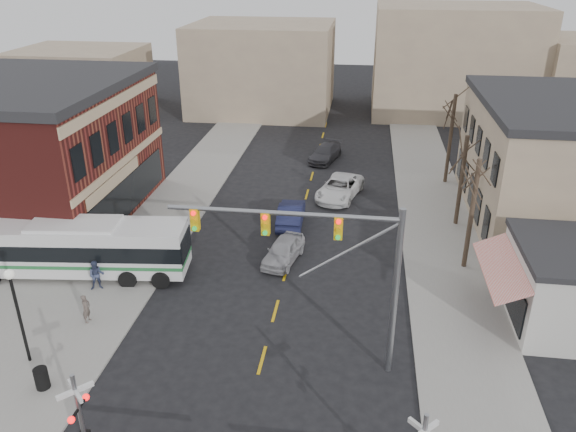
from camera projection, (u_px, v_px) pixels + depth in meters
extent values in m
plane|color=black|center=(254.00, 390.00, 24.18)|extent=(160.00, 160.00, 0.00)
cube|color=gray|center=(182.00, 197.00, 43.27)|extent=(5.00, 60.00, 0.12)
cube|color=gray|center=(433.00, 211.00, 40.96)|extent=(5.00, 60.00, 0.12)
cube|color=tan|center=(124.00, 161.00, 38.19)|extent=(0.10, 15.00, 0.50)
cube|color=tan|center=(117.00, 101.00, 36.45)|extent=(0.10, 15.00, 0.70)
cube|color=black|center=(129.00, 195.00, 39.24)|extent=(0.08, 13.00, 2.60)
cube|color=red|center=(501.00, 267.00, 27.83)|extent=(1.68, 6.00, 0.87)
cylinder|color=#382B21|center=(471.00, 215.00, 32.20)|extent=(0.28, 0.28, 6.75)
cylinder|color=#382B21|center=(461.00, 181.00, 37.65)|extent=(0.28, 0.28, 6.30)
cylinder|color=#382B21|center=(450.00, 139.00, 44.62)|extent=(0.28, 0.28, 7.20)
cube|color=silver|center=(78.00, 247.00, 32.19)|extent=(12.67, 3.98, 2.77)
cube|color=black|center=(78.00, 244.00, 32.10)|extent=(12.71, 4.02, 0.93)
cube|color=#246E38|center=(80.00, 257.00, 32.46)|extent=(12.71, 4.02, 0.21)
cylinder|color=black|center=(82.00, 267.00, 32.74)|extent=(1.31, 2.79, 1.04)
cylinder|color=gray|center=(395.00, 295.00, 23.70)|extent=(0.28, 0.28, 8.00)
cylinder|color=gray|center=(282.00, 213.00, 22.81)|extent=(9.62, 0.20, 0.20)
cube|color=gold|center=(338.00, 228.00, 22.74)|extent=(0.35, 0.30, 1.00)
cube|color=gold|center=(266.00, 223.00, 23.11)|extent=(0.35, 0.30, 1.00)
cube|color=gold|center=(195.00, 219.00, 23.47)|extent=(0.35, 0.30, 1.00)
cylinder|color=gray|center=(81.00, 419.00, 20.02)|extent=(0.16, 0.16, 4.00)
cube|color=silver|center=(75.00, 391.00, 19.47)|extent=(1.00, 1.00, 0.18)
cube|color=silver|center=(75.00, 391.00, 19.47)|extent=(1.00, 1.00, 0.18)
sphere|color=#FF0C0C|center=(71.00, 420.00, 19.32)|extent=(0.26, 0.26, 0.26)
sphere|color=#FF0C0C|center=(86.00, 397.00, 20.31)|extent=(0.26, 0.26, 0.26)
cube|color=silver|center=(425.00, 431.00, 17.82)|extent=(1.00, 1.00, 0.18)
cube|color=silver|center=(425.00, 431.00, 17.82)|extent=(1.00, 1.00, 0.18)
cylinder|color=black|center=(20.00, 320.00, 24.87)|extent=(0.14, 0.14, 4.43)
sphere|color=silver|center=(9.00, 274.00, 23.87)|extent=(0.44, 0.44, 0.44)
cylinder|color=black|center=(42.00, 378.00, 23.98)|extent=(0.60, 0.60, 0.97)
imported|color=#9B9A9F|center=(283.00, 250.00, 34.12)|extent=(2.55, 4.46, 1.43)
imported|color=#171B3A|center=(291.00, 214.00, 38.79)|extent=(1.81, 4.80, 1.56)
imported|color=silver|center=(340.00, 188.00, 43.08)|extent=(3.92, 6.09, 1.56)
imported|color=#424147|center=(325.00, 153.00, 50.98)|extent=(3.20, 5.20, 1.41)
imported|color=#584D47|center=(86.00, 309.00, 28.21)|extent=(0.41, 0.58, 1.54)
imported|color=#374061|center=(97.00, 275.00, 30.94)|extent=(1.02, 0.91, 1.74)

